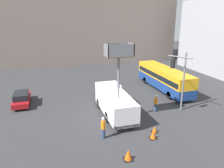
{
  "coord_description": "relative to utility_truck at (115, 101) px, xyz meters",
  "views": [
    {
      "loc": [
        -6.32,
        -19.49,
        9.74
      ],
      "look_at": [
        -0.12,
        0.86,
        3.14
      ],
      "focal_mm": 35.0,
      "sensor_mm": 36.0,
      "label": 1
    }
  ],
  "objects": [
    {
      "name": "parked_car_curbside",
      "position": [
        -9.32,
        5.97,
        -0.86
      ],
      "size": [
        1.74,
        4.51,
        1.49
      ],
      "color": "maroon",
      "rests_on": "ground_plane"
    },
    {
      "name": "traffic_light_pole",
      "position": [
        6.55,
        -1.13,
        2.56
      ],
      "size": [
        2.53,
        2.28,
        6.28
      ],
      "color": "slate",
      "rests_on": "ground_plane"
    },
    {
      "name": "road_worker_near_truck",
      "position": [
        -2.2,
        -3.84,
        -0.64
      ],
      "size": [
        0.38,
        0.38,
        1.93
      ],
      "rotation": [
        0.0,
        0.0,
        2.51
      ],
      "color": "navy",
      "rests_on": "ground_plane"
    },
    {
      "name": "building_backdrop_far",
      "position": [
        0.12,
        29.85,
        7.39
      ],
      "size": [
        44.0,
        10.0,
        18.0
      ],
      "color": "gray",
      "rests_on": "ground_plane"
    },
    {
      "name": "road_worker_directing",
      "position": [
        4.49,
        -0.26,
        -0.65
      ],
      "size": [
        0.38,
        0.38,
        1.9
      ],
      "rotation": [
        0.0,
        0.0,
        1.09
      ],
      "color": "navy",
      "rests_on": "ground_plane"
    },
    {
      "name": "traffic_cone_mid_road",
      "position": [
        2.34,
        -4.22,
        -1.33
      ],
      "size": [
        0.53,
        0.53,
        0.61
      ],
      "color": "black",
      "rests_on": "ground_plane"
    },
    {
      "name": "traffic_cone_near_truck",
      "position": [
        -1.23,
        -7.1,
        -1.24
      ],
      "size": [
        0.69,
        0.69,
        0.79
      ],
      "color": "black",
      "rests_on": "ground_plane"
    },
    {
      "name": "utility_truck",
      "position": [
        0.0,
        0.0,
        0.0
      ],
      "size": [
        2.41,
        7.11,
        7.46
      ],
      "color": "white",
      "rests_on": "ground_plane"
    },
    {
      "name": "city_bus",
      "position": [
        9.0,
        6.05,
        0.15
      ],
      "size": [
        2.51,
        11.17,
        3.01
      ],
      "rotation": [
        0.0,
        0.0,
        1.49
      ],
      "color": "navy",
      "rests_on": "ground_plane"
    },
    {
      "name": "traffic_cone_far_side",
      "position": [
        1.75,
        -5.08,
        -1.28
      ],
      "size": [
        0.62,
        0.62,
        0.71
      ],
      "color": "black",
      "rests_on": "ground_plane"
    },
    {
      "name": "ground_plane",
      "position": [
        0.12,
        0.06,
        -1.61
      ],
      "size": [
        120.0,
        120.0,
        0.0
      ],
      "primitive_type": "plane",
      "color": "#333335"
    }
  ]
}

